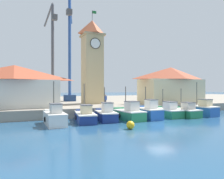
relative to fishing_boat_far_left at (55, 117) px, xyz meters
The scene contains 17 objects.
ground_plane 10.67m from the fishing_boat_far_left, 23.26° to the right, with size 300.00×300.00×0.00m, color navy.
quay_wharf 25.63m from the fishing_boat_far_left, 67.57° to the left, with size 120.00×40.00×1.19m, color gray.
fishing_boat_far_left is the anchor object (origin of this frame).
fishing_boat_left_outer 3.44m from the fishing_boat_far_left, 11.90° to the left, with size 2.55×5.36×4.20m.
fishing_boat_left_inner 5.84m from the fishing_boat_far_left, ahead, with size 2.37×4.69×3.80m.
fishing_boat_mid_left 8.51m from the fishing_boat_far_left, ahead, with size 2.36×4.88×3.88m.
fishing_boat_center 11.03m from the fishing_boat_far_left, ahead, with size 1.98×4.15×3.88m.
fishing_boat_mid_right 14.22m from the fishing_boat_far_left, ahead, with size 2.13×5.02×3.58m.
fishing_boat_right_inner 16.35m from the fishing_boat_far_left, ahead, with size 2.30×4.40×3.65m.
fishing_boat_right_outer 19.35m from the fishing_boat_far_left, ahead, with size 2.73×4.75×4.52m.
clock_tower 15.55m from the fishing_boat_far_left, 55.98° to the left, with size 3.43×3.43×15.05m.
warehouse_left 9.71m from the fishing_boat_far_left, 114.74° to the left, with size 11.16×5.83×5.47m.
warehouse_right 22.10m from the fishing_boat_far_left, 20.62° to the left, with size 10.67×5.46×6.02m.
port_crane_near 22.48m from the fishing_boat_far_left, 82.69° to the left, with size 2.02×8.01×19.02m.
port_crane_far 21.63m from the fishing_boat_far_left, 73.58° to the left, with size 2.92×7.92×20.11m.
mooring_buoy 7.77m from the fishing_boat_far_left, 39.82° to the right, with size 0.74×0.74×0.74m, color gold.
dock_worker_near_tower 9.66m from the fishing_boat_far_left, 36.37° to the left, with size 0.34×0.22×1.62m.
Camera 1 is at (-13.07, -18.18, 3.72)m, focal length 35.00 mm.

